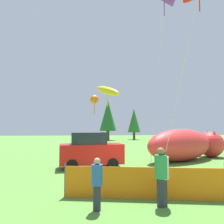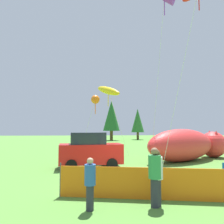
# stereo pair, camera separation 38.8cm
# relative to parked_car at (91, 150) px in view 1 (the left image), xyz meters

# --- Properties ---
(ground_plane) EXTENTS (120.00, 120.00, 0.00)m
(ground_plane) POSITION_rel_parked_car_xyz_m (2.08, -2.58, -1.09)
(ground_plane) COLOR #548C38
(parked_car) EXTENTS (4.08, 2.21, 2.23)m
(parked_car) POSITION_rel_parked_car_xyz_m (0.00, 0.00, 0.00)
(parked_car) COLOR red
(parked_car) RESTS_ON ground
(inflatable_cat) EXTENTS (8.14, 5.62, 2.43)m
(inflatable_cat) POSITION_rel_parked_car_xyz_m (7.53, 2.41, 0.03)
(inflatable_cat) COLOR red
(inflatable_cat) RESTS_ON ground
(safety_fence) EXTENTS (5.94, 1.20, 1.23)m
(safety_fence) POSITION_rel_parked_car_xyz_m (1.94, -6.26, -0.53)
(safety_fence) COLOR orange
(safety_fence) RESTS_ON ground
(spectator_in_white_shirt) EXTENTS (0.41, 0.41, 1.88)m
(spectator_in_white_shirt) POSITION_rel_parked_car_xyz_m (2.19, -7.03, -0.06)
(spectator_in_white_shirt) COLOR #2D2D38
(spectator_in_white_shirt) RESTS_ON ground
(spectator_in_red_shirt) EXTENTS (0.35, 0.35, 1.60)m
(spectator_in_red_shirt) POSITION_rel_parked_car_xyz_m (0.11, -7.15, -0.22)
(spectator_in_red_shirt) COLOR #2D2D38
(spectator_in_red_shirt) RESTS_ON ground
(spectator_in_yellow_shirt) EXTENTS (0.39, 0.39, 1.81)m
(spectator_in_yellow_shirt) POSITION_rel_parked_car_xyz_m (2.28, -6.96, -0.10)
(spectator_in_yellow_shirt) COLOR #2D2D38
(spectator_in_yellow_shirt) RESTS_ON ground
(kite_yellow_hero) EXTENTS (3.09, 3.52, 6.39)m
(kite_yellow_hero) POSITION_rel_parked_car_xyz_m (1.41, 3.83, 4.50)
(kite_yellow_hero) COLOR silver
(kite_yellow_hero) RESTS_ON ground
(kite_orange_flower) EXTENTS (1.80, 0.86, 5.40)m
(kite_orange_flower) POSITION_rel_parked_car_xyz_m (0.35, 5.08, 3.90)
(kite_orange_flower) COLOR silver
(kite_orange_flower) RESTS_ON ground
(horizon_tree_east) EXTENTS (2.74, 2.74, 6.55)m
(horizon_tree_east) POSITION_rel_parked_car_xyz_m (9.59, 31.78, 2.93)
(horizon_tree_east) COLOR brown
(horizon_tree_east) RESTS_ON ground
(horizon_tree_west) EXTENTS (3.35, 3.35, 8.01)m
(horizon_tree_west) POSITION_rel_parked_car_xyz_m (3.77, 29.36, 3.83)
(horizon_tree_west) COLOR brown
(horizon_tree_west) RESTS_ON ground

